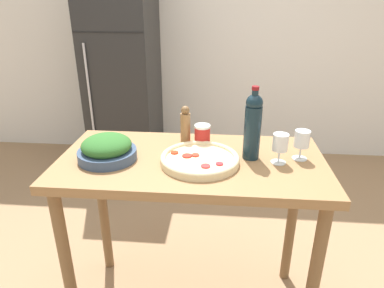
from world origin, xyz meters
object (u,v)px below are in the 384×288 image
salad_bowl (107,149)px  salt_canister (202,135)px  wine_bottle (253,125)px  wine_glass_near (280,144)px  pepper_mill (185,126)px  homemade_pizza (200,159)px  wine_glass_far (302,140)px  refrigerator (124,74)px

salad_bowl → salt_canister: size_ratio=2.45×
wine_bottle → wine_glass_near: 0.15m
pepper_mill → salad_bowl: size_ratio=0.75×
salad_bowl → homemade_pizza: size_ratio=0.75×
wine_glass_far → wine_glass_near: bearing=-154.1°
salt_canister → wine_bottle: bearing=-27.7°
refrigerator → wine_bottle: (1.09, -1.75, 0.15)m
refrigerator → wine_glass_near: bearing=-55.8°
salad_bowl → refrigerator: bearing=103.3°
pepper_mill → salt_canister: (0.09, -0.02, -0.04)m
wine_glass_near → homemade_pizza: wine_glass_near is taller
refrigerator → homemade_pizza: bearing=-64.8°
wine_bottle → homemade_pizza: 0.28m
salt_canister → pepper_mill: bearing=169.7°
pepper_mill → salt_canister: bearing=-10.3°
salt_canister → salad_bowl: bearing=-155.2°
pepper_mill → homemade_pizza: size_ratio=0.56×
wine_glass_far → homemade_pizza: size_ratio=0.39×
refrigerator → wine_glass_far: size_ratio=13.40×
wine_glass_far → homemade_pizza: bearing=-169.5°
wine_bottle → salt_canister: 0.29m
refrigerator → homemade_pizza: (0.86, -1.82, 0.00)m
refrigerator → wine_glass_far: bearing=-52.8°
homemade_pizza → salt_canister: (-0.00, 0.20, 0.04)m
wine_glass_near → salt_canister: 0.40m
homemade_pizza → salad_bowl: bearing=179.6°
refrigerator → wine_glass_near: (1.22, -1.79, 0.08)m
wine_glass_near → salad_bowl: bearing=-177.7°
pepper_mill → salad_bowl: (-0.34, -0.21, -0.05)m
wine_glass_far → salad_bowl: (-0.89, -0.08, -0.04)m
refrigerator → wine_glass_far: 2.18m
wine_bottle → salad_bowl: wine_bottle is taller
homemade_pizza → salt_canister: 0.20m
salad_bowl → homemade_pizza: salad_bowl is taller
wine_bottle → wine_glass_near: (0.12, -0.04, -0.07)m
refrigerator → homemade_pizza: refrigerator is taller
refrigerator → salt_canister: 1.84m
wine_glass_near → salt_canister: bearing=155.2°
pepper_mill → salad_bowl: bearing=-148.0°
wine_glass_far → salad_bowl: bearing=-174.7°
wine_glass_far → salt_canister: 0.48m
pepper_mill → homemade_pizza: 0.25m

